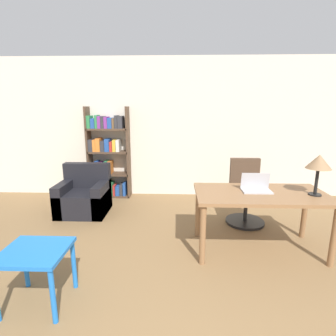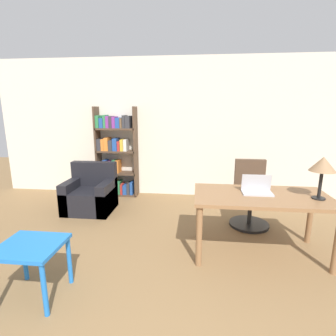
{
  "view_description": "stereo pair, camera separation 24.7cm",
  "coord_description": "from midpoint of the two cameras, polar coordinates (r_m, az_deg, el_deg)",
  "views": [
    {
      "loc": [
        -0.2,
        -0.68,
        1.74
      ],
      "look_at": [
        -0.31,
        2.56,
        1.0
      ],
      "focal_mm": 28.0,
      "sensor_mm": 36.0,
      "label": 1
    },
    {
      "loc": [
        0.05,
        -0.67,
        1.74
      ],
      "look_at": [
        -0.31,
        2.56,
        1.0
      ],
      "focal_mm": 28.0,
      "sensor_mm": 36.0,
      "label": 2
    }
  ],
  "objects": [
    {
      "name": "wall_back",
      "position": [
        5.22,
        2.8,
        8.56
      ],
      "size": [
        8.0,
        0.06,
        2.7
      ],
      "color": "beige",
      "rests_on": "ground_plane"
    },
    {
      "name": "desk",
      "position": [
        3.35,
        17.48,
        -6.78
      ],
      "size": [
        1.57,
        0.81,
        0.75
      ],
      "color": "olive",
      "rests_on": "ground_plane"
    },
    {
      "name": "office_chair",
      "position": [
        4.22,
        14.86,
        -5.98
      ],
      "size": [
        0.59,
        0.59,
        0.99
      ],
      "color": "black",
      "rests_on": "ground_plane"
    },
    {
      "name": "bookshelf",
      "position": [
        5.32,
        -14.43,
        2.41
      ],
      "size": [
        0.81,
        0.28,
        1.78
      ],
      "color": "#4C3828",
      "rests_on": "ground_plane"
    },
    {
      "name": "side_table_blue",
      "position": [
        2.76,
        -29.34,
        -16.96
      ],
      "size": [
        0.55,
        0.51,
        0.53
      ],
      "color": "blue",
      "rests_on": "ground_plane"
    },
    {
      "name": "armchair",
      "position": [
        4.72,
        -19.23,
        -6.0
      ],
      "size": [
        0.79,
        0.69,
        0.81
      ],
      "color": "black",
      "rests_on": "ground_plane"
    },
    {
      "name": "laptop",
      "position": [
        3.35,
        16.64,
        -4.04
      ],
      "size": [
        0.35,
        0.21,
        0.22
      ],
      "color": "#B2B2B7",
      "rests_on": "desk"
    },
    {
      "name": "table_lamp",
      "position": [
        3.38,
        28.23,
        0.94
      ],
      "size": [
        0.28,
        0.28,
        0.48
      ],
      "color": "black",
      "rests_on": "desk"
    }
  ]
}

